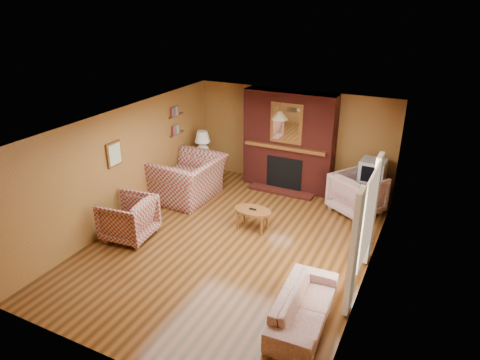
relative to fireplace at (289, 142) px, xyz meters
The scene contains 20 objects.
floor 3.21m from the fireplace, 90.00° to the right, with size 6.50×6.50×0.00m, color #3F250D.
ceiling 3.22m from the fireplace, 90.00° to the right, with size 6.50×6.50×0.00m, color silver.
wall_back 0.27m from the fireplace, 90.00° to the left, with size 6.50×6.50×0.00m, color olive.
wall_front 6.23m from the fireplace, 90.00° to the right, with size 6.50×6.50×0.00m, color olive.
wall_left 3.89m from the fireplace, 129.95° to the right, with size 6.50×6.50×0.00m, color olive.
wall_right 3.89m from the fireplace, 50.05° to the right, with size 6.50×6.50×0.00m, color olive.
fireplace is the anchor object (origin of this frame).
window_right 4.02m from the fireplace, 52.40° to the right, with size 0.10×1.85×2.00m.
bookshelf 2.72m from the fireplace, 156.05° to the right, with size 0.09×0.55×0.71m.
botanical_print 4.12m from the fireplace, 126.90° to the right, with size 0.05×0.40×0.50m.
pendant_light 1.07m from the fireplace, 90.00° to the right, with size 0.36×0.36×0.48m.
plaid_loveseat 2.56m from the fireplace, 138.61° to the right, with size 1.54×1.35×1.00m, color maroon.
plaid_armchair 4.22m from the fireplace, 118.06° to the right, with size 0.90×0.93×0.85m, color maroon.
floral_sofa 4.90m from the fireplace, 66.73° to the right, with size 1.74×0.68×0.51m, color beige.
floral_armchair 2.07m from the fireplace, 18.01° to the right, with size 0.95×0.98×0.89m, color beige.
coffee_table 2.41m from the fireplace, 87.74° to the right, with size 0.79×0.49×0.44m.
side_table 2.33m from the fireplace, 165.71° to the right, with size 0.50×0.50×0.66m, color brown.
table_lamp 2.17m from the fireplace, 165.71° to the right, with size 0.39×0.39×0.65m.
tv_stand 2.23m from the fireplace, ahead, with size 0.57×0.52×0.63m, color black.
crt_tv 2.08m from the fireplace, ahead, with size 0.56×0.56×0.50m.
Camera 1 is at (3.26, -6.32, 4.45)m, focal length 32.00 mm.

